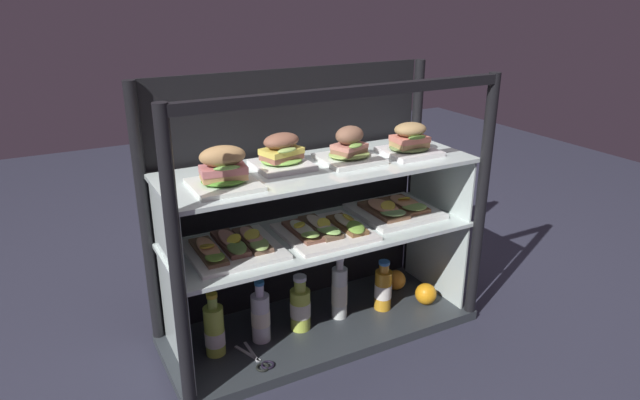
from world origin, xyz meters
TOP-DOWN VIEW (x-y plane):
  - ground_plane at (0.00, 0.00)m, footprint 6.00×6.00m
  - case_base_deck at (0.00, 0.00)m, footprint 1.10×0.43m
  - case_frame at (0.00, 0.10)m, footprint 1.10×0.43m
  - riser_lower_tier at (0.00, 0.00)m, footprint 1.03×0.35m
  - shelf_lower_glass at (0.00, 0.00)m, footprint 1.05×0.37m
  - riser_upper_tier at (0.00, 0.00)m, footprint 1.03×0.35m
  - shelf_upper_glass at (0.00, 0.00)m, footprint 1.05×0.37m
  - plated_roll_sandwich_mid_right at (-0.34, -0.05)m, footprint 0.19×0.19m
  - plated_roll_sandwich_mid_left at (-0.12, 0.04)m, footprint 0.17×0.17m
  - plated_roll_sandwich_center at (0.11, -0.00)m, footprint 0.19×0.19m
  - plated_roll_sandwich_near_left_corner at (0.34, -0.02)m, footprint 0.18×0.18m
  - open_sandwich_tray_mid_right at (-0.31, -0.00)m, footprint 0.28×0.27m
  - open_sandwich_tray_near_right_corner at (0.01, -0.02)m, footprint 0.28×0.27m
  - open_sandwich_tray_mid_left at (0.32, 0.02)m, footprint 0.28×0.27m
  - juice_bottle_near_post at (-0.39, -0.00)m, footprint 0.07×0.07m
  - juice_bottle_tucked_behind at (-0.23, -0.00)m, footprint 0.06×0.06m
  - juice_bottle_back_center at (-0.08, -0.00)m, footprint 0.07×0.07m
  - juice_bottle_front_middle at (0.08, 0.00)m, footprint 0.06×0.06m
  - juice_bottle_front_right_end at (0.25, -0.03)m, footprint 0.06×0.06m
  - orange_fruit_beside_bottles at (0.38, 0.07)m, footprint 0.08×0.08m
  - orange_fruit_near_left_post at (0.42, -0.08)m, footprint 0.08×0.08m
  - kitchen_scissors at (-0.28, -0.12)m, footprint 0.09×0.18m

SIDE VIEW (x-z plane):
  - ground_plane at x=0.00m, z-range -0.02..0.00m
  - case_base_deck at x=0.00m, z-range 0.00..0.04m
  - kitchen_scissors at x=-0.28m, z-range 0.04..0.04m
  - orange_fruit_beside_bottles at x=0.38m, z-range 0.04..0.12m
  - orange_fruit_near_left_post at x=0.42m, z-range 0.04..0.12m
  - juice_bottle_front_right_end at x=0.25m, z-range 0.02..0.22m
  - juice_bottle_back_center at x=-0.08m, z-range 0.02..0.22m
  - juice_bottle_near_post at x=-0.39m, z-range 0.01..0.24m
  - juice_bottle_tucked_behind at x=-0.23m, z-range 0.02..0.24m
  - juice_bottle_front_middle at x=0.08m, z-range 0.02..0.26m
  - riser_lower_tier at x=0.00m, z-range 0.04..0.38m
  - shelf_lower_glass at x=0.00m, z-range 0.38..0.39m
  - open_sandwich_tray_near_right_corner at x=0.01m, z-range 0.38..0.44m
  - open_sandwich_tray_mid_right at x=-0.31m, z-range 0.38..0.44m
  - open_sandwich_tray_mid_left at x=0.32m, z-range 0.38..0.44m
  - case_frame at x=0.00m, z-range 0.04..0.96m
  - riser_upper_tier at x=0.00m, z-range 0.39..0.61m
  - shelf_upper_glass at x=0.00m, z-range 0.61..0.63m
  - plated_roll_sandwich_center at x=0.11m, z-range 0.61..0.73m
  - plated_roll_sandwich_near_left_corner at x=0.34m, z-range 0.61..0.73m
  - plated_roll_sandwich_mid_left at x=-0.12m, z-range 0.62..0.73m
  - plated_roll_sandwich_mid_right at x=-0.34m, z-range 0.61..0.74m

